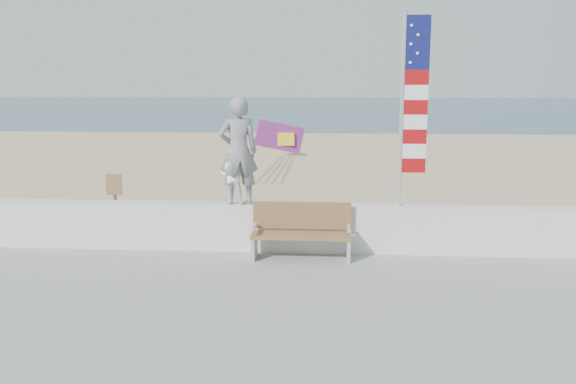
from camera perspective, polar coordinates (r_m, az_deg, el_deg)
name	(u,v)px	position (r m, az deg, el deg)	size (l,w,h in m)	color
ground	(267,296)	(9.83, -1.93, -9.67)	(220.00, 220.00, 0.00)	#2C4959
sand	(298,191)	(18.51, 0.96, 0.06)	(90.00, 40.00, 0.08)	tan
seawall	(278,227)	(11.55, -0.92, -3.32)	(30.00, 0.35, 0.90)	silver
adult	(238,151)	(11.38, -4.67, 3.85)	(0.73, 0.48, 2.00)	gray
child	(233,175)	(11.46, -5.16, 1.56)	(0.52, 0.41, 1.08)	white
bench	(302,231)	(11.07, 1.27, -3.63)	(1.80, 0.57, 1.00)	olive
flag	(409,102)	(11.27, 11.28, 8.28)	(0.50, 0.08, 3.50)	silver
parafoil_kite	(280,137)	(13.53, -0.73, 5.20)	(1.14, 0.47, 0.76)	red
sign	(115,203)	(12.69, -15.88, -1.02)	(0.32, 0.07, 1.46)	brown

